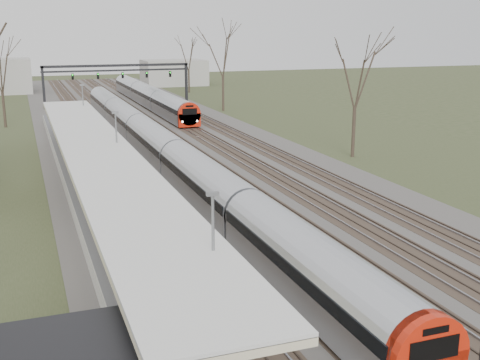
# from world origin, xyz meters

# --- Properties ---
(track_bed) EXTENTS (24.00, 160.00, 0.22)m
(track_bed) POSITION_xyz_m (0.26, 55.00, 0.06)
(track_bed) COLOR #474442
(track_bed) RESTS_ON ground
(platform) EXTENTS (3.50, 69.00, 1.00)m
(platform) POSITION_xyz_m (-9.05, 37.50, 0.50)
(platform) COLOR #9E9B93
(platform) RESTS_ON ground
(canopy) EXTENTS (4.10, 50.00, 3.11)m
(canopy) POSITION_xyz_m (-9.05, 32.99, 3.93)
(canopy) COLOR slate
(canopy) RESTS_ON platform
(signal_gantry) EXTENTS (21.00, 0.59, 6.08)m
(signal_gantry) POSITION_xyz_m (0.29, 84.99, 4.91)
(signal_gantry) COLOR black
(signal_gantry) RESTS_ON ground
(tree_east_far) EXTENTS (5.00, 5.00, 10.30)m
(tree_east_far) POSITION_xyz_m (14.00, 42.00, 7.29)
(tree_east_far) COLOR #2D231C
(tree_east_far) RESTS_ON ground
(train_near) EXTENTS (2.62, 75.21, 3.05)m
(train_near) POSITION_xyz_m (-2.50, 46.77, 1.48)
(train_near) COLOR #A8ABB2
(train_near) RESTS_ON ground
(train_far) EXTENTS (2.62, 45.21, 3.05)m
(train_far) POSITION_xyz_m (4.50, 83.76, 1.48)
(train_far) COLOR #A8ABB2
(train_far) RESTS_ON ground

